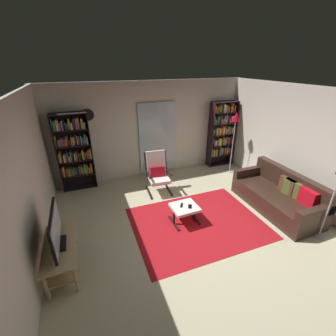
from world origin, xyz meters
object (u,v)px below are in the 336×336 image
bookshelf_near_tv (74,150)px  leather_sofa (279,196)px  bookshelf_near_sofa (221,132)px  wall_clock (88,115)px  tv_stand (62,252)px  floor_lamp_by_shelf (235,123)px  tv_remote (181,205)px  television (56,231)px  lounge_armchair (157,171)px  cell_phone (190,206)px  ottoman (185,209)px

bookshelf_near_tv → leather_sofa: (4.14, -2.60, -0.75)m
bookshelf_near_sofa → wall_clock: (-3.79, 0.13, 0.79)m
tv_stand → floor_lamp_by_shelf: bearing=24.3°
tv_remote → floor_lamp_by_shelf: (2.34, 1.65, 1.10)m
television → leather_sofa: television is taller
tv_stand → floor_lamp_by_shelf: 5.16m
leather_sofa → lounge_armchair: size_ratio=1.95×
tv_remote → leather_sofa: bearing=21.7°
tv_stand → tv_remote: 2.28m
television → bookshelf_near_tv: (0.31, 2.69, 0.30)m
bookshelf_near_sofa → wall_clock: wall_clock is taller
bookshelf_near_sofa → bookshelf_near_tv: bearing=-180.0°
television → cell_phone: 2.44m
cell_phone → wall_clock: bearing=150.6°
bookshelf_near_tv → leather_sofa: bookshelf_near_tv is taller
bookshelf_near_tv → wall_clock: (0.45, 0.13, 0.79)m
ottoman → floor_lamp_by_shelf: floor_lamp_by_shelf is taller
ottoman → cell_phone: size_ratio=3.85×
tv_stand → leather_sofa: (4.46, 0.06, -0.01)m
bookshelf_near_tv → bookshelf_near_sofa: bearing=0.0°
tv_remote → cell_phone: 0.17m
cell_phone → lounge_armchair: bearing=125.1°
bookshelf_near_sofa → floor_lamp_by_shelf: bookshelf_near_sofa is taller
lounge_armchair → floor_lamp_by_shelf: floor_lamp_by_shelf is taller
ottoman → leather_sofa: bearing=-8.0°
television → bookshelf_near_tv: size_ratio=0.48×
ottoman → bookshelf_near_sofa: bearing=45.4°
ottoman → wall_clock: 3.25m
tv_remote → ottoman: bearing=-13.0°
lounge_armchair → floor_lamp_by_shelf: 2.59m
ottoman → tv_remote: tv_remote is taller
bookshelf_near_tv → bookshelf_near_sofa: (4.25, 0.00, -0.00)m
tv_stand → ottoman: bearing=9.1°
tv_stand → cell_phone: tv_stand is taller
television → lounge_armchair: size_ratio=0.92×
floor_lamp_by_shelf → bookshelf_near_tv: bearing=172.0°
lounge_armchair → wall_clock: (-1.42, 1.01, 1.32)m
tv_stand → ottoman: 2.32m
floor_lamp_by_shelf → ottoman: bearing=-143.4°
leather_sofa → floor_lamp_by_shelf: 2.33m
television → lounge_armchair: (2.19, 1.81, -0.23)m
bookshelf_near_tv → cell_phone: bookshelf_near_tv is taller
bookshelf_near_tv → bookshelf_near_sofa: 4.25m
tv_stand → bookshelf_near_sofa: (4.56, 2.66, 0.74)m
bookshelf_near_sofa → ottoman: size_ratio=3.69×
tv_remote → bookshelf_near_sofa: bearing=74.8°
bookshelf_near_tv → cell_phone: bearing=-48.5°
lounge_armchair → television: bearing=-140.4°
tv_stand → television: bearing=-84.7°
tv_remote → cell_phone: tv_remote is taller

